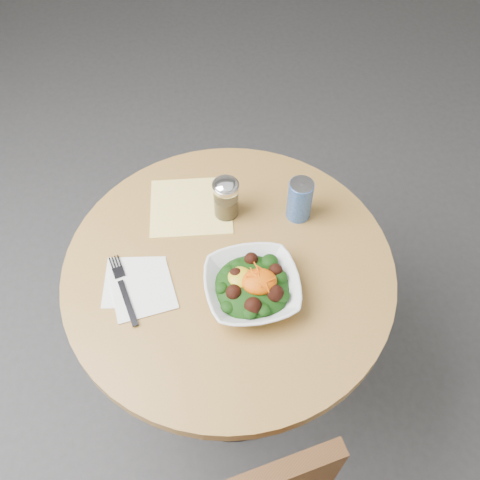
% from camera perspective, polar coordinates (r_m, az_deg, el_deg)
% --- Properties ---
extents(ground, '(6.00, 6.00, 0.00)m').
position_cam_1_polar(ground, '(2.11, -0.85, -13.94)').
color(ground, '#323234').
rests_on(ground, ground).
extents(table, '(0.90, 0.90, 0.75)m').
position_cam_1_polar(table, '(1.62, -1.09, -6.61)').
color(table, black).
rests_on(table, ground).
extents(cloth_napkin, '(0.25, 0.23, 0.00)m').
position_cam_1_polar(cloth_napkin, '(1.57, -5.24, 3.59)').
color(cloth_napkin, yellow).
rests_on(cloth_napkin, table).
extents(paper_napkins, '(0.20, 0.21, 0.00)m').
position_cam_1_polar(paper_napkins, '(1.43, -10.77, -4.84)').
color(paper_napkins, white).
rests_on(paper_napkins, table).
extents(salad_bowl, '(0.25, 0.25, 0.09)m').
position_cam_1_polar(salad_bowl, '(1.37, 1.30, -4.98)').
color(salad_bowl, white).
rests_on(salad_bowl, table).
extents(fork, '(0.08, 0.22, 0.00)m').
position_cam_1_polar(fork, '(1.44, -12.37, -4.96)').
color(fork, black).
rests_on(fork, table).
extents(spice_shaker, '(0.07, 0.07, 0.13)m').
position_cam_1_polar(spice_shaker, '(1.50, -1.51, 4.51)').
color(spice_shaker, silver).
rests_on(spice_shaker, table).
extents(beverage_can, '(0.07, 0.07, 0.14)m').
position_cam_1_polar(beverage_can, '(1.51, 6.39, 4.30)').
color(beverage_can, navy).
rests_on(beverage_can, table).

